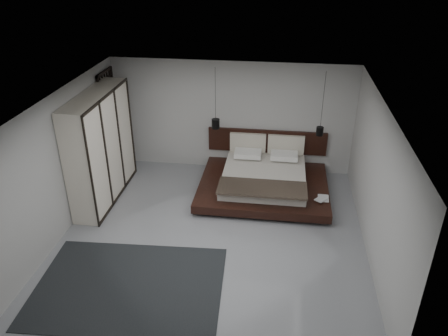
# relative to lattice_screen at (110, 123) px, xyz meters

# --- Properties ---
(floor) EXTENTS (6.00, 6.00, 0.00)m
(floor) POSITION_rel_lattice_screen_xyz_m (2.95, -2.45, -1.30)
(floor) COLOR gray
(floor) RESTS_ON ground
(ceiling) EXTENTS (6.00, 6.00, 0.00)m
(ceiling) POSITION_rel_lattice_screen_xyz_m (2.95, -2.45, 1.50)
(ceiling) COLOR white
(ceiling) RESTS_ON wall_back
(wall_back) EXTENTS (6.00, 0.00, 6.00)m
(wall_back) POSITION_rel_lattice_screen_xyz_m (2.95, 0.55, 0.10)
(wall_back) COLOR #B1B1AF
(wall_back) RESTS_ON floor
(wall_front) EXTENTS (6.00, 0.00, 6.00)m
(wall_front) POSITION_rel_lattice_screen_xyz_m (2.95, -5.45, 0.10)
(wall_front) COLOR #B1B1AF
(wall_front) RESTS_ON floor
(wall_left) EXTENTS (0.00, 6.00, 6.00)m
(wall_left) POSITION_rel_lattice_screen_xyz_m (-0.05, -2.45, 0.10)
(wall_left) COLOR #B1B1AF
(wall_left) RESTS_ON floor
(wall_right) EXTENTS (0.00, 6.00, 6.00)m
(wall_right) POSITION_rel_lattice_screen_xyz_m (5.95, -2.45, 0.10)
(wall_right) COLOR #B1B1AF
(wall_right) RESTS_ON floor
(lattice_screen) EXTENTS (0.05, 0.90, 2.60)m
(lattice_screen) POSITION_rel_lattice_screen_xyz_m (0.00, 0.00, 0.00)
(lattice_screen) COLOR black
(lattice_screen) RESTS_ON floor
(bed) EXTENTS (2.97, 2.47, 1.11)m
(bed) POSITION_rel_lattice_screen_xyz_m (3.86, -0.55, -1.00)
(bed) COLOR black
(bed) RESTS_ON floor
(book_lower) EXTENTS (0.25, 0.33, 0.03)m
(book_lower) POSITION_rel_lattice_screen_xyz_m (5.08, -1.23, -1.01)
(book_lower) COLOR #99724C
(book_lower) RESTS_ON bed
(book_upper) EXTENTS (0.31, 0.32, 0.02)m
(book_upper) POSITION_rel_lattice_screen_xyz_m (5.06, -1.26, -0.98)
(book_upper) COLOR #99724C
(book_upper) RESTS_ON book_lower
(pendant_left) EXTENTS (0.19, 0.19, 1.47)m
(pendant_left) POSITION_rel_lattice_screen_xyz_m (2.64, -0.06, 0.15)
(pendant_left) COLOR black
(pendant_left) RESTS_ON ceiling
(pendant_right) EXTENTS (0.17, 0.17, 1.51)m
(pendant_right) POSITION_rel_lattice_screen_xyz_m (5.08, -0.06, 0.10)
(pendant_right) COLOR black
(pendant_right) RESTS_ON ceiling
(wardrobe) EXTENTS (0.59, 2.52, 2.47)m
(wardrobe) POSITION_rel_lattice_screen_xyz_m (0.25, -1.28, -0.07)
(wardrobe) COLOR silver
(wardrobe) RESTS_ON floor
(rug) EXTENTS (3.32, 2.45, 0.01)m
(rug) POSITION_rel_lattice_screen_xyz_m (1.75, -4.15, -1.29)
(rug) COLOR black
(rug) RESTS_ON floor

